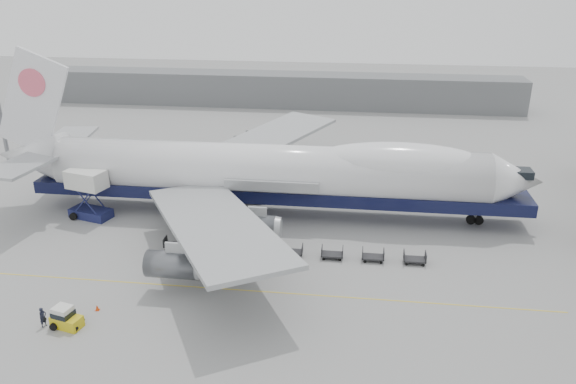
# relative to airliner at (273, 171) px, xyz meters

# --- Properties ---
(ground) EXTENTS (260.00, 260.00, 0.00)m
(ground) POSITION_rel_airliner_xyz_m (-0.64, -12.00, -5.62)
(ground) COLOR gray
(ground) RESTS_ON ground
(apron_line) EXTENTS (60.00, 0.15, 0.01)m
(apron_line) POSITION_rel_airliner_xyz_m (-0.64, -18.00, -5.62)
(apron_line) COLOR gold
(apron_line) RESTS_ON ground
(hangar) EXTENTS (110.00, 8.00, 7.00)m
(hangar) POSITION_rel_airliner_xyz_m (-10.64, 58.00, -2.12)
(hangar) COLOR slate
(hangar) RESTS_ON ground
(airliner) EXTENTS (67.00, 55.30, 19.98)m
(airliner) POSITION_rel_airliner_xyz_m (0.00, 0.00, 0.00)
(airliner) COLOR white
(airliner) RESTS_ON ground
(catering_truck) EXTENTS (5.49, 4.39, 6.11)m
(catering_truck) POSITION_rel_airliner_xyz_m (-22.05, -3.89, -2.18)
(catering_truck) COLOR #1A1F50
(catering_truck) RESTS_ON ground
(baggage_tug) EXTENTS (2.85, 1.97, 1.90)m
(baggage_tug) POSITION_rel_airliner_xyz_m (-14.10, -25.57, -4.78)
(baggage_tug) COLOR gold
(baggage_tug) RESTS_ON ground
(ground_worker) EXTENTS (0.67, 0.79, 1.83)m
(ground_worker) POSITION_rel_airliner_xyz_m (-15.99, -25.80, -4.71)
(ground_worker) COLOR black
(ground_worker) RESTS_ON ground
(traffic_cone) EXTENTS (0.37, 0.37, 0.55)m
(traffic_cone) POSITION_rel_airliner_xyz_m (-12.54, -22.92, -5.36)
(traffic_cone) COLOR red
(traffic_cone) RESTS_ON ground
(dolly_0) EXTENTS (2.30, 1.35, 1.30)m
(dolly_0) POSITION_rel_airliner_xyz_m (-9.24, -10.61, -5.09)
(dolly_0) COLOR #2D2D30
(dolly_0) RESTS_ON ground
(dolly_1) EXTENTS (2.30, 1.35, 1.30)m
(dolly_1) POSITION_rel_airliner_xyz_m (-4.96, -10.61, -5.09)
(dolly_1) COLOR #2D2D30
(dolly_1) RESTS_ON ground
(dolly_2) EXTENTS (2.30, 1.35, 1.30)m
(dolly_2) POSITION_rel_airliner_xyz_m (-0.68, -10.61, -5.09)
(dolly_2) COLOR #2D2D30
(dolly_2) RESTS_ON ground
(dolly_3) EXTENTS (2.30, 1.35, 1.30)m
(dolly_3) POSITION_rel_airliner_xyz_m (3.60, -10.61, -5.09)
(dolly_3) COLOR #2D2D30
(dolly_3) RESTS_ON ground
(dolly_4) EXTENTS (2.30, 1.35, 1.30)m
(dolly_4) POSITION_rel_airliner_xyz_m (7.88, -10.61, -5.09)
(dolly_4) COLOR #2D2D30
(dolly_4) RESTS_ON ground
(dolly_5) EXTENTS (2.30, 1.35, 1.30)m
(dolly_5) POSITION_rel_airliner_xyz_m (12.16, -10.61, -5.09)
(dolly_5) COLOR #2D2D30
(dolly_5) RESTS_ON ground
(dolly_6) EXTENTS (2.30, 1.35, 1.30)m
(dolly_6) POSITION_rel_airliner_xyz_m (16.44, -10.61, -5.09)
(dolly_6) COLOR #2D2D30
(dolly_6) RESTS_ON ground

